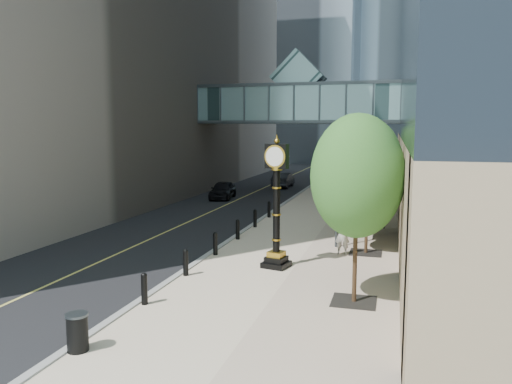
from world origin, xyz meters
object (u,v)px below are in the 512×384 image
at_px(trash_bin, 77,333).
at_px(car_near, 223,190).
at_px(pedestrian, 342,235).
at_px(street_clock, 277,212).
at_px(car_far, 283,180).

distance_m(trash_bin, car_near, 27.39).
bearing_deg(pedestrian, car_near, -59.35).
bearing_deg(car_near, trash_bin, -85.01).
bearing_deg(trash_bin, car_near, 101.85).
bearing_deg(street_clock, pedestrian, 62.88).
xyz_separation_m(trash_bin, pedestrian, (5.31, 11.38, 0.41)).
bearing_deg(pedestrian, street_clock, 45.05).
relative_size(pedestrian, car_far, 0.41).
distance_m(pedestrian, car_near, 18.90).
relative_size(street_clock, car_far, 1.22).
bearing_deg(car_far, street_clock, 101.21).
distance_m(trash_bin, car_far, 35.76).
bearing_deg(car_far, car_near, 71.02).
distance_m(trash_bin, pedestrian, 12.57).
relative_size(pedestrian, car_near, 0.43).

